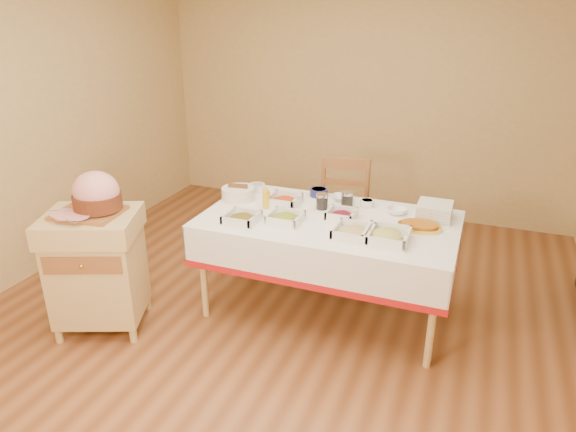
# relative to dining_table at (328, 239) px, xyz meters

# --- Properties ---
(room_shell) EXTENTS (5.00, 5.00, 5.00)m
(room_shell) POSITION_rel_dining_table_xyz_m (-0.30, -0.30, 0.70)
(room_shell) COLOR brown
(room_shell) RESTS_ON ground
(dining_table) EXTENTS (1.82, 1.02, 0.76)m
(dining_table) POSITION_rel_dining_table_xyz_m (0.00, 0.00, 0.00)
(dining_table) COLOR #D4B474
(dining_table) RESTS_ON ground
(butcher_cart) EXTENTS (0.77, 0.71, 0.88)m
(butcher_cart) POSITION_rel_dining_table_xyz_m (-1.44, -0.80, -0.10)
(butcher_cart) COLOR #D4B474
(butcher_cart) RESTS_ON ground
(dining_chair) EXTENTS (0.51, 0.49, 0.99)m
(dining_chair) POSITION_rel_dining_table_xyz_m (-0.07, 0.65, -0.09)
(dining_chair) COLOR #955C31
(dining_chair) RESTS_ON ground
(ham_on_board) EXTENTS (0.45, 0.43, 0.30)m
(ham_on_board) POSITION_rel_dining_table_xyz_m (-1.40, -0.77, 0.40)
(ham_on_board) COLOR #955C31
(ham_on_board) RESTS_ON butcher_cart
(serving_dish_a) EXTENTS (0.23, 0.23, 0.10)m
(serving_dish_a) POSITION_rel_dining_table_xyz_m (-0.55, -0.30, 0.19)
(serving_dish_a) COLOR white
(serving_dish_a) RESTS_ON dining_table
(serving_dish_b) EXTENTS (0.23, 0.23, 0.09)m
(serving_dish_b) POSITION_rel_dining_table_xyz_m (-0.27, -0.17, 0.19)
(serving_dish_b) COLOR white
(serving_dish_b) RESTS_ON dining_table
(serving_dish_c) EXTENTS (0.25, 0.25, 0.10)m
(serving_dish_c) POSITION_rel_dining_table_xyz_m (0.24, -0.24, 0.19)
(serving_dish_c) COLOR white
(serving_dish_c) RESTS_ON dining_table
(serving_dish_d) EXTENTS (0.28, 0.28, 0.11)m
(serving_dish_d) POSITION_rel_dining_table_xyz_m (0.46, -0.23, 0.20)
(serving_dish_d) COLOR white
(serving_dish_d) RESTS_ON dining_table
(serving_dish_e) EXTENTS (0.24, 0.23, 0.11)m
(serving_dish_e) POSITION_rel_dining_table_xyz_m (-0.40, 0.13, 0.20)
(serving_dish_e) COLOR white
(serving_dish_e) RESTS_ON dining_table
(serving_dish_f) EXTENTS (0.21, 0.20, 0.10)m
(serving_dish_f) POSITION_rel_dining_table_xyz_m (0.09, 0.03, 0.19)
(serving_dish_f) COLOR white
(serving_dish_f) RESTS_ON dining_table
(small_bowl_left) EXTENTS (0.13, 0.13, 0.06)m
(small_bowl_left) POSITION_rel_dining_table_xyz_m (-0.73, 0.35, 0.20)
(small_bowl_left) COLOR white
(small_bowl_left) RESTS_ON dining_table
(small_bowl_mid) EXTENTS (0.14, 0.14, 0.06)m
(small_bowl_mid) POSITION_rel_dining_table_xyz_m (-0.21, 0.42, 0.20)
(small_bowl_mid) COLOR navy
(small_bowl_mid) RESTS_ON dining_table
(small_bowl_right) EXTENTS (0.11, 0.11, 0.05)m
(small_bowl_right) POSITION_rel_dining_table_xyz_m (0.20, 0.33, 0.19)
(small_bowl_right) COLOR white
(small_bowl_right) RESTS_ON dining_table
(bowl_white_imported) EXTENTS (0.21, 0.21, 0.04)m
(bowl_white_imported) POSITION_rel_dining_table_xyz_m (-0.01, 0.40, 0.18)
(bowl_white_imported) COLOR white
(bowl_white_imported) RESTS_ON dining_table
(bowl_small_imported) EXTENTS (0.17, 0.17, 0.05)m
(bowl_small_imported) POSITION_rel_dining_table_xyz_m (0.44, 0.27, 0.18)
(bowl_small_imported) COLOR white
(bowl_small_imported) RESTS_ON dining_table
(preserve_jar_left) EXTENTS (0.09, 0.09, 0.12)m
(preserve_jar_left) POSITION_rel_dining_table_xyz_m (-0.10, 0.16, 0.21)
(preserve_jar_left) COLOR silver
(preserve_jar_left) RESTS_ON dining_table
(preserve_jar_right) EXTENTS (0.10, 0.10, 0.12)m
(preserve_jar_right) POSITION_rel_dining_table_xyz_m (0.06, 0.27, 0.22)
(preserve_jar_right) COLOR silver
(preserve_jar_right) RESTS_ON dining_table
(mustard_bottle) EXTENTS (0.06, 0.06, 0.17)m
(mustard_bottle) POSITION_rel_dining_table_xyz_m (-0.50, 0.02, 0.24)
(mustard_bottle) COLOR gold
(mustard_bottle) RESTS_ON dining_table
(bread_basket) EXTENTS (0.26, 0.26, 0.11)m
(bread_basket) POSITION_rel_dining_table_xyz_m (-0.79, 0.12, 0.21)
(bread_basket) COLOR white
(bread_basket) RESTS_ON dining_table
(plate_stack) EXTENTS (0.24, 0.24, 0.12)m
(plate_stack) POSITION_rel_dining_table_xyz_m (0.71, 0.27, 0.22)
(plate_stack) COLOR white
(plate_stack) RESTS_ON dining_table
(brass_platter) EXTENTS (0.30, 0.22, 0.04)m
(brass_platter) POSITION_rel_dining_table_xyz_m (0.64, 0.05, 0.18)
(brass_platter) COLOR gold
(brass_platter) RESTS_ON dining_table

